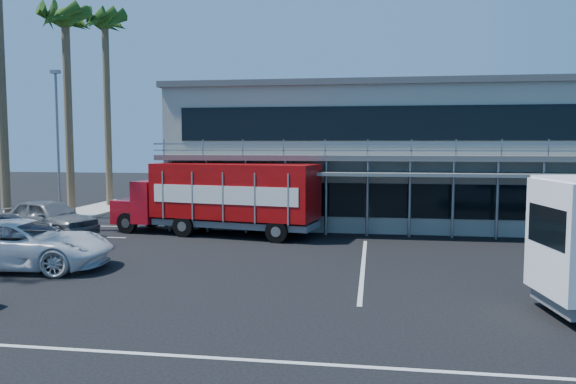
# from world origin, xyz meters

# --- Properties ---
(ground) EXTENTS (120.00, 120.00, 0.00)m
(ground) POSITION_xyz_m (0.00, 0.00, 0.00)
(ground) COLOR black
(ground) RESTS_ON ground
(building) EXTENTS (22.40, 12.00, 7.30)m
(building) POSITION_xyz_m (3.00, 14.94, 3.66)
(building) COLOR #979B8E
(building) RESTS_ON ground
(palm_e) EXTENTS (2.80, 2.80, 12.25)m
(palm_e) POSITION_xyz_m (-14.70, 13.00, 10.57)
(palm_e) COLOR brown
(palm_e) RESTS_ON ground
(palm_f) EXTENTS (2.80, 2.80, 13.25)m
(palm_f) POSITION_xyz_m (-15.10, 18.50, 11.47)
(palm_f) COLOR brown
(palm_f) RESTS_ON ground
(light_pole_far) EXTENTS (0.50, 0.25, 8.09)m
(light_pole_far) POSITION_xyz_m (-14.20, 11.00, 4.50)
(light_pole_far) COLOR gray
(light_pole_far) RESTS_ON ground
(red_truck) EXTENTS (10.18, 4.15, 3.34)m
(red_truck) POSITION_xyz_m (-4.67, 8.63, 1.83)
(red_truck) COLOR #A90D18
(red_truck) RESTS_ON ground
(parked_car_c) EXTENTS (6.24, 3.32, 1.67)m
(parked_car_c) POSITION_xyz_m (-9.50, 0.80, 0.84)
(parked_car_c) COLOR white
(parked_car_c) RESTS_ON ground
(parked_car_d) EXTENTS (5.02, 2.97, 1.36)m
(parked_car_d) POSITION_xyz_m (-12.50, 4.11, 0.68)
(parked_car_d) COLOR #2A2C38
(parked_car_d) RESTS_ON ground
(parked_car_e) EXTENTS (5.40, 3.52, 1.71)m
(parked_car_e) POSITION_xyz_m (-12.50, 7.20, 0.86)
(parked_car_e) COLOR slate
(parked_car_e) RESTS_ON ground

